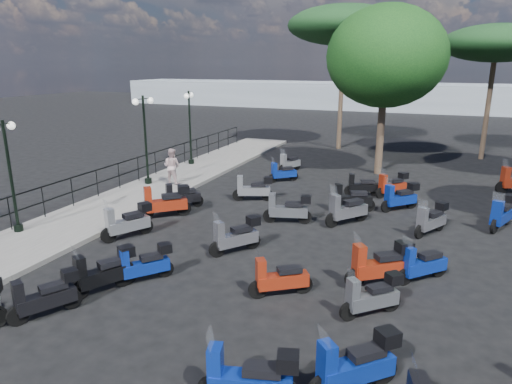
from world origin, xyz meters
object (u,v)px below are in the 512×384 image
at_px(scooter_8, 145,265).
at_px(scooter_26, 422,265).
at_px(scooter_13, 372,297).
at_px(pine_2, 344,25).
at_px(scooter_1, 45,297).
at_px(scooter_5, 283,173).
at_px(pine_0, 497,44).
at_px(scooter_23, 362,186).
at_px(scooter_14, 279,279).
at_px(lamp_post_0, 10,170).
at_px(scooter_16, 351,199).
at_px(scooter_28, 502,214).
at_px(scooter_20, 380,265).
at_px(scooter_21, 346,210).
at_px(scooter_9, 236,236).
at_px(lamp_post_2, 190,123).
at_px(scooter_2, 128,222).
at_px(scooter_17, 392,185).
at_px(scooter_3, 166,202).
at_px(scooter_4, 182,197).
at_px(scooter_10, 253,189).
at_px(scooter_7, 104,272).
at_px(lamp_post_1, 145,134).
at_px(pedestrian_far, 172,166).
at_px(scooter_11, 289,163).
at_px(scooter_12, 250,379).
at_px(scooter_15, 288,209).
at_px(broadleaf_tree, 386,57).
at_px(scooter_19, 355,366).
at_px(scooter_27, 431,220).

relative_size(scooter_8, scooter_26, 0.98).
xyz_separation_m(scooter_13, pine_2, (-4.91, 19.88, 7.04)).
distance_m(scooter_1, scooter_5, 13.06).
bearing_deg(pine_0, scooter_23, -116.69).
bearing_deg(scooter_8, scooter_14, -131.74).
bearing_deg(lamp_post_0, scooter_1, -53.71).
bearing_deg(scooter_16, lamp_post_0, 103.57).
xyz_separation_m(scooter_5, scooter_28, (8.76, -3.21, 0.11)).
height_order(scooter_20, scooter_21, scooter_21).
bearing_deg(scooter_9, scooter_26, -142.73).
relative_size(lamp_post_2, scooter_9, 2.66).
distance_m(scooter_2, scooter_17, 10.71).
bearing_deg(scooter_9, scooter_3, 7.94).
height_order(scooter_4, scooter_8, scooter_4).
bearing_deg(scooter_10, pine_2, -24.88).
distance_m(scooter_23, pine_0, 12.93).
distance_m(scooter_9, pine_2, 19.17).
xyz_separation_m(scooter_7, scooter_28, (9.36, 8.42, 0.02)).
distance_m(scooter_3, scooter_8, 4.99).
xyz_separation_m(scooter_16, scooter_26, (2.68, -5.00, -0.02)).
xyz_separation_m(scooter_1, scooter_21, (4.91, 8.30, 0.04)).
height_order(lamp_post_1, pine_2, pine_2).
xyz_separation_m(pedestrian_far, scooter_26, (10.72, -5.56, -0.50)).
bearing_deg(scooter_16, pedestrian_far, 65.40).
height_order(scooter_11, pine_2, pine_2).
height_order(scooter_7, scooter_14, scooter_7).
relative_size(scooter_3, scooter_13, 1.24).
relative_size(lamp_post_0, scooter_12, 2.13).
bearing_deg(scooter_17, pedestrian_far, 54.38).
xyz_separation_m(lamp_post_0, scooter_16, (9.44, 6.40, -1.70)).
xyz_separation_m(scooter_26, pine_2, (-5.84, 17.74, 7.06)).
bearing_deg(scooter_14, pine_2, -26.77).
bearing_deg(scooter_23, lamp_post_2, 57.62).
distance_m(scooter_4, scooter_28, 11.21).
distance_m(scooter_16, scooter_23, 2.23).
bearing_deg(scooter_15, broadleaf_tree, -27.49).
relative_size(scooter_4, scooter_11, 0.90).
bearing_deg(lamp_post_2, scooter_19, -67.12).
xyz_separation_m(scooter_8, scooter_17, (4.99, 10.19, 0.02)).
bearing_deg(broadleaf_tree, scooter_14, -92.17).
relative_size(scooter_14, scooter_17, 1.05).
xyz_separation_m(scooter_13, scooter_15, (-3.54, 5.03, 0.05)).
xyz_separation_m(scooter_10, scooter_27, (6.69, -1.32, -0.01)).
xyz_separation_m(scooter_4, scooter_16, (6.03, 2.03, 0.02)).
relative_size(scooter_8, scooter_28, 0.77).
distance_m(scooter_1, scooter_26, 8.89).
relative_size(scooter_13, scooter_19, 0.89).
bearing_deg(scooter_28, scooter_4, 34.01).
xyz_separation_m(scooter_1, scooter_4, (-1.22, 7.75, -0.02)).
distance_m(scooter_1, scooter_13, 7.08).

